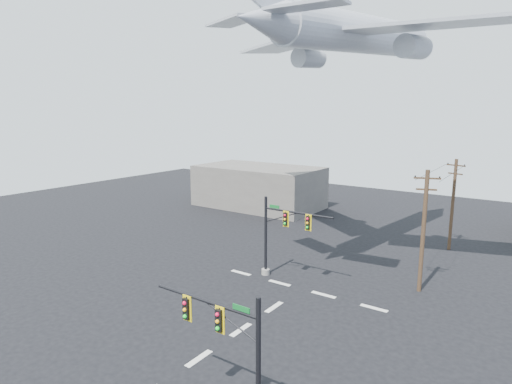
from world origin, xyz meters
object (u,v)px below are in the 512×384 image
Objects in this scene: signal_mast_far at (279,236)px; utility_pole_b at (453,203)px; utility_pole_a at (423,229)px; airliner at (359,35)px; signal_mast_near at (234,356)px.

signal_mast_far is 0.74× the size of utility_pole_b.
utility_pole_a is 0.32× the size of airliner.
utility_pole_a is 1.03× the size of utility_pole_b.
signal_mast_near is 20.31m from utility_pole_a.
signal_mast_near is 0.67× the size of utility_pole_a.
utility_pole_b is (2.66, 32.50, 1.39)m from signal_mast_near.
utility_pole_b is at bearing 71.67° from utility_pole_a.
signal_mast_near is 0.70× the size of utility_pole_b.
utility_pole_a reaches higher than signal_mast_near.
airliner is at bearing 100.60° from signal_mast_near.
utility_pole_b is 0.31× the size of airliner.
airliner is at bearing 134.85° from utility_pole_a.
signal_mast_far is at bearing -103.93° from utility_pole_b.
utility_pole_a is at bearing 81.81° from signal_mast_near.
airliner is at bearing 66.99° from signal_mast_far.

